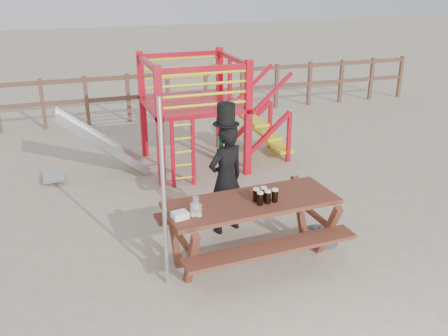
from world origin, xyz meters
TOP-DOWN VIEW (x-y plane):
  - ground at (0.00, 0.00)m, footprint 60.00×60.00m
  - back_fence at (0.00, 7.00)m, footprint 15.09×0.09m
  - playground_fort at (0.12, 3.58)m, footprint 4.71×1.84m
  - picnic_table at (-0.04, 0.06)m, footprint 2.24×1.60m
  - man_with_hat at (-0.08, 0.90)m, footprint 0.68×0.55m
  - metal_pole at (-1.19, -0.14)m, footprint 0.05×0.05m
  - parasol_base at (1.05, 0.17)m, footprint 0.52×0.52m
  - paper_bag at (-1.00, -0.12)m, footprint 0.20×0.17m
  - stout_pints at (0.09, -0.03)m, footprint 0.29×0.20m
  - empty_glasses at (-0.79, -0.05)m, footprint 0.16×0.28m

SIDE VIEW (x-z plane):
  - ground at x=0.00m, z-range 0.00..0.00m
  - parasol_base at x=1.05m, z-range -0.05..0.17m
  - picnic_table at x=-0.04m, z-range 0.11..0.95m
  - back_fence at x=0.00m, z-range 0.14..1.34m
  - man_with_hat at x=-0.08m, z-range -0.10..1.79m
  - paper_bag at x=-1.00m, z-range 0.84..0.92m
  - empty_glasses at x=-0.79m, z-range 0.83..0.98m
  - stout_pints at x=0.09m, z-range 0.84..1.01m
  - playground_fort at x=0.12m, z-range 0.02..2.12m
  - metal_pole at x=-1.19m, z-range 0.00..2.30m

